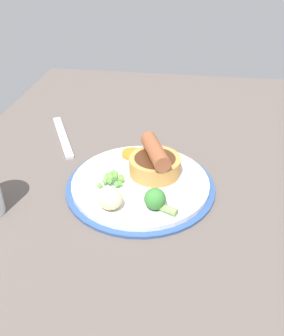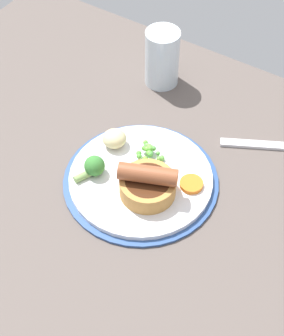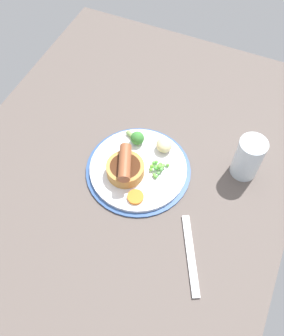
{
  "view_description": "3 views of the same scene",
  "coord_description": "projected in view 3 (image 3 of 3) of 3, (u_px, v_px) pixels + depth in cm",
  "views": [
    {
      "loc": [
        -53.9,
        -4.5,
        41.32
      ],
      "look_at": [
        -0.98,
        3.22,
        5.88
      ],
      "focal_mm": 40.0,
      "sensor_mm": 36.0,
      "label": 1
    },
    {
      "loc": [
        28.48,
        -45.36,
        74.66
      ],
      "look_at": [
        -2.65,
        3.64,
        6.19
      ],
      "focal_mm": 60.0,
      "sensor_mm": 36.0,
      "label": 2
    },
    {
      "loc": [
        41.41,
        23.61,
        79.97
      ],
      "look_at": [
        -1.97,
        4.53,
        5.86
      ],
      "focal_mm": 40.0,
      "sensor_mm": 36.0,
      "label": 3
    }
  ],
  "objects": [
    {
      "name": "broccoli_floret_far",
      "position": [
        137.0,
        138.0,
        0.93
      ],
      "size": [
        3.77,
        5.35,
        3.39
      ],
      "rotation": [
        0.0,
        0.0,
        1.15
      ],
      "color": "#387A33",
      "rests_on": "dinner_plate"
    },
    {
      "name": "dinner_plate",
      "position": [
        138.0,
        169.0,
        0.9
      ],
      "size": [
        25.46,
        25.46,
        1.4
      ],
      "color": "#2D4C84",
      "rests_on": "dining_table"
    },
    {
      "name": "pea_pile",
      "position": [
        158.0,
        167.0,
        0.89
      ],
      "size": [
        5.04,
        4.23,
        1.97
      ],
      "color": "#5EB54E",
      "rests_on": "dinner_plate"
    },
    {
      "name": "dining_table",
      "position": [
        122.0,
        178.0,
        0.92
      ],
      "size": [
        110.0,
        80.0,
        3.0
      ],
      "primitive_type": "cube",
      "color": "#564C47",
      "rests_on": "ground"
    },
    {
      "name": "fork",
      "position": [
        191.0,
        255.0,
        0.79
      ],
      "size": [
        16.75,
        9.63,
        0.6
      ],
      "primitive_type": "cube",
      "rotation": [
        0.0,
        0.0,
        0.47
      ],
      "color": "silver",
      "rests_on": "dining_table"
    },
    {
      "name": "carrot_slice_0",
      "position": [
        135.0,
        197.0,
        0.85
      ],
      "size": [
        4.43,
        4.43,
        0.75
      ],
      "primitive_type": "cylinder",
      "rotation": [
        0.0,
        0.0,
        4.52
      ],
      "color": "orange",
      "rests_on": "dinner_plate"
    },
    {
      "name": "sausage_pudding",
      "position": [
        126.0,
        166.0,
        0.87
      ],
      "size": [
        9.52,
        8.92,
        5.87
      ],
      "rotation": [
        0.0,
        0.0,
        0.39
      ],
      "color": "#BC8442",
      "rests_on": "dinner_plate"
    },
    {
      "name": "potato_chunk_1",
      "position": [
        164.0,
        145.0,
        0.91
      ],
      "size": [
        5.56,
        5.51,
        3.04
      ],
      "primitive_type": "ellipsoid",
      "rotation": [
        0.0,
        0.0,
        2.22
      ],
      "color": "beige",
      "rests_on": "dinner_plate"
    },
    {
      "name": "drinking_glass",
      "position": [
        248.0,
        158.0,
        0.86
      ],
      "size": [
        6.41,
        6.41,
        11.24
      ],
      "primitive_type": "cylinder",
      "color": "silver",
      "rests_on": "dining_table"
    }
  ]
}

